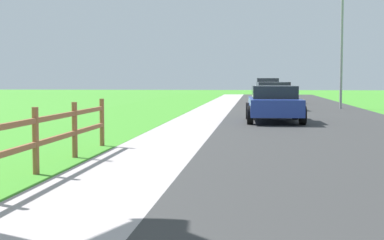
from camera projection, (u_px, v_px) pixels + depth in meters
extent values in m
plane|color=#3F8F29|center=(227.00, 115.00, 25.88)|extent=(120.00, 120.00, 0.00)
cube|color=#333333|center=(303.00, 113.00, 27.48)|extent=(7.00, 66.00, 0.01)
cube|color=#A99F9E|center=(167.00, 112.00, 28.19)|extent=(6.00, 66.00, 0.01)
cube|color=#3F8F29|center=(137.00, 112.00, 28.35)|extent=(5.00, 66.00, 0.00)
cylinder|color=brown|center=(36.00, 141.00, 9.66)|extent=(0.11, 0.11, 1.13)
cylinder|color=brown|center=(75.00, 130.00, 11.73)|extent=(0.11, 0.11, 1.13)
cylinder|color=brown|center=(102.00, 122.00, 13.81)|extent=(0.11, 0.11, 1.13)
cube|color=navy|center=(274.00, 106.00, 21.70)|extent=(1.97, 4.44, 0.60)
cube|color=#1E232B|center=(274.00, 92.00, 21.71)|extent=(1.68, 2.23, 0.46)
cylinder|color=black|center=(249.00, 111.00, 23.14)|extent=(0.24, 0.67, 0.66)
cylinder|color=black|center=(295.00, 111.00, 23.00)|extent=(0.24, 0.67, 0.66)
cylinder|color=black|center=(250.00, 115.00, 20.43)|extent=(0.24, 0.67, 0.66)
cylinder|color=black|center=(303.00, 115.00, 20.29)|extent=(0.24, 0.67, 0.66)
cube|color=#B7BABF|center=(272.00, 98.00, 30.61)|extent=(2.00, 4.80, 0.61)
cube|color=#1E232B|center=(272.00, 87.00, 30.41)|extent=(1.67, 2.53, 0.54)
cylinder|color=black|center=(254.00, 102.00, 32.13)|extent=(0.26, 0.68, 0.67)
cylinder|color=black|center=(286.00, 102.00, 32.03)|extent=(0.26, 0.68, 0.67)
cylinder|color=black|center=(257.00, 104.00, 29.22)|extent=(0.26, 0.68, 0.67)
cylinder|color=black|center=(292.00, 104.00, 29.12)|extent=(0.26, 0.68, 0.67)
cube|color=maroon|center=(277.00, 94.00, 38.43)|extent=(1.92, 4.50, 0.61)
cube|color=#1E232B|center=(277.00, 86.00, 38.68)|extent=(1.68, 2.26, 0.50)
cylinder|color=black|center=(262.00, 97.00, 39.92)|extent=(0.23, 0.69, 0.69)
cylinder|color=black|center=(290.00, 97.00, 39.73)|extent=(0.23, 0.69, 0.69)
cylinder|color=black|center=(263.00, 99.00, 37.16)|extent=(0.23, 0.69, 0.69)
cylinder|color=black|center=(293.00, 99.00, 36.97)|extent=(0.23, 0.69, 0.69)
cube|color=white|center=(267.00, 90.00, 46.08)|extent=(1.96, 4.71, 0.77)
cube|color=#1E232B|center=(267.00, 82.00, 45.86)|extent=(1.70, 2.58, 0.58)
cylinder|color=black|center=(255.00, 94.00, 47.63)|extent=(0.23, 0.75, 0.75)
cylinder|color=black|center=(278.00, 94.00, 47.46)|extent=(0.23, 0.75, 0.75)
cylinder|color=black|center=(256.00, 95.00, 44.75)|extent=(0.23, 0.75, 0.75)
cylinder|color=black|center=(280.00, 95.00, 44.58)|extent=(0.23, 0.75, 0.75)
cylinder|color=gray|center=(342.00, 42.00, 31.08)|extent=(0.14, 0.14, 7.15)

